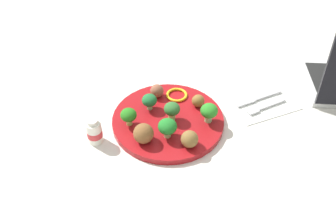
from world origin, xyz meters
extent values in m
plane|color=silver|center=(0.00, 0.00, 0.00)|extent=(4.00, 4.00, 0.00)
cylinder|color=maroon|center=(0.00, 0.00, 0.01)|extent=(0.28, 0.28, 0.02)
cylinder|color=#93C47D|center=(-0.09, 0.05, 0.02)|extent=(0.02, 0.02, 0.02)
ellipsoid|color=#2B8325|center=(-0.09, 0.05, 0.05)|extent=(0.04, 0.04, 0.03)
cylinder|color=#A6CD7B|center=(0.03, 0.06, 0.02)|extent=(0.02, 0.02, 0.02)
ellipsoid|color=#207627|center=(0.03, 0.06, 0.05)|extent=(0.04, 0.04, 0.04)
cylinder|color=#96CA6C|center=(-0.01, 0.01, 0.03)|extent=(0.02, 0.02, 0.02)
ellipsoid|color=#2E652D|center=(-0.01, 0.01, 0.05)|extent=(0.04, 0.04, 0.03)
cylinder|color=#9CCB82|center=(0.03, -0.05, 0.02)|extent=(0.01, 0.01, 0.01)
ellipsoid|color=#216732|center=(0.03, -0.05, 0.04)|extent=(0.04, 0.04, 0.03)
cylinder|color=#A9CE67|center=(0.10, -0.02, 0.02)|extent=(0.01, 0.01, 0.02)
ellipsoid|color=#27741D|center=(0.10, -0.02, 0.05)|extent=(0.04, 0.04, 0.03)
sphere|color=brown|center=(-0.09, -0.01, 0.03)|extent=(0.03, 0.03, 0.03)
sphere|color=brown|center=(0.08, 0.05, 0.04)|extent=(0.05, 0.05, 0.05)
sphere|color=brown|center=(-0.01, 0.10, 0.04)|extent=(0.04, 0.04, 0.04)
sphere|color=brown|center=(-0.01, -0.09, 0.03)|extent=(0.04, 0.04, 0.04)
torus|color=yellow|center=(-0.06, -0.07, 0.02)|extent=(0.07, 0.07, 0.01)
cube|color=white|center=(-0.26, 0.03, 0.00)|extent=(0.17, 0.12, 0.01)
cube|color=silver|center=(-0.28, 0.05, 0.01)|extent=(0.09, 0.02, 0.01)
cube|color=silver|center=(-0.22, 0.05, 0.01)|extent=(0.03, 0.02, 0.01)
cube|color=silver|center=(-0.29, 0.01, 0.01)|extent=(0.09, 0.02, 0.01)
cube|color=silver|center=(-0.22, 0.01, 0.01)|extent=(0.06, 0.02, 0.01)
cylinder|color=white|center=(0.18, -0.01, 0.03)|extent=(0.04, 0.04, 0.06)
cylinder|color=red|center=(0.18, -0.01, 0.03)|extent=(0.04, 0.04, 0.02)
cylinder|color=silver|center=(0.18, -0.01, 0.06)|extent=(0.03, 0.03, 0.01)
camera|label=1|loc=(0.25, 0.60, 0.61)|focal=37.55mm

